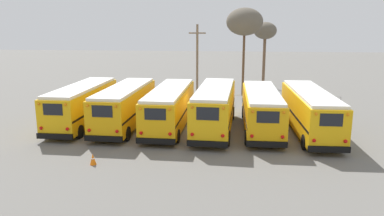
% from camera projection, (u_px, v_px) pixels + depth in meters
% --- Properties ---
extents(ground_plane, '(160.00, 160.00, 0.00)m').
position_uv_depth(ground_plane, '(192.00, 128.00, 28.16)').
color(ground_plane, '#66635E').
extents(school_bus_0, '(2.62, 9.62, 3.06)m').
position_uv_depth(school_bus_0, '(83.00, 104.00, 28.72)').
color(school_bus_0, '#EAAA0F').
rests_on(school_bus_0, ground).
extents(school_bus_1, '(2.76, 9.77, 3.07)m').
position_uv_depth(school_bus_1, '(125.00, 105.00, 28.23)').
color(school_bus_1, '#E5A00C').
rests_on(school_bus_1, ground).
extents(school_bus_2, '(2.74, 10.23, 2.98)m').
position_uv_depth(school_bus_2, '(170.00, 106.00, 28.01)').
color(school_bus_2, '#E5A00C').
rests_on(school_bus_2, ground).
extents(school_bus_3, '(3.00, 9.84, 3.21)m').
position_uv_depth(school_bus_3, '(215.00, 107.00, 27.12)').
color(school_bus_3, '#EAAA0F').
rests_on(school_bus_3, ground).
extents(school_bus_4, '(2.60, 10.00, 2.95)m').
position_uv_depth(school_bus_4, '(261.00, 109.00, 27.27)').
color(school_bus_4, '#E5A00C').
rests_on(school_bus_4, ground).
extents(school_bus_5, '(2.70, 10.67, 3.04)m').
position_uv_depth(school_bus_5, '(310.00, 110.00, 26.68)').
color(school_bus_5, '#EAAA0F').
rests_on(school_bus_5, ground).
extents(utility_pole, '(1.80, 0.25, 7.61)m').
position_uv_depth(utility_pole, '(197.00, 59.00, 40.05)').
color(utility_pole, '#75604C').
rests_on(utility_pole, ground).
extents(bare_tree_0, '(2.75, 2.75, 7.87)m').
position_uv_depth(bare_tree_0, '(265.00, 32.00, 45.27)').
color(bare_tree_0, brown).
rests_on(bare_tree_0, ground).
extents(bare_tree_1, '(3.83, 3.83, 9.31)m').
position_uv_depth(bare_tree_1, '(245.00, 22.00, 39.06)').
color(bare_tree_1, brown).
rests_on(bare_tree_1, ground).
extents(fence_line, '(25.02, 0.06, 1.42)m').
position_uv_depth(fence_line, '(199.00, 99.00, 34.06)').
color(fence_line, '#939399').
rests_on(fence_line, ground).
extents(traffic_cone, '(0.36, 0.36, 0.65)m').
position_uv_depth(traffic_cone, '(93.00, 159.00, 20.79)').
color(traffic_cone, orange).
rests_on(traffic_cone, ground).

